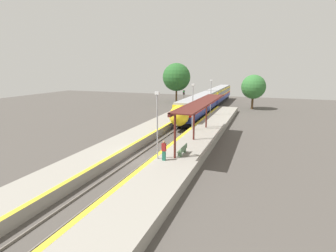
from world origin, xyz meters
TOP-DOWN VIEW (x-y plane):
  - ground_plane at (0.00, 0.00)m, footprint 120.00×120.00m
  - rail_left at (-0.72, 0.00)m, footprint 0.08×90.00m
  - rail_right at (0.72, 0.00)m, footprint 0.08×90.00m
  - train at (0.00, 32.06)m, footprint 2.73×43.62m
  - platform_right at (3.71, 0.00)m, footprint 4.07×64.00m
  - platform_left at (-3.53, 0.00)m, footprint 3.70×64.00m
  - platform_bench at (4.01, 0.57)m, footprint 0.44×1.79m
  - person_waiting at (2.94, -1.43)m, footprint 0.36×0.23m
  - railway_signal at (-2.26, 21.32)m, footprint 0.28×0.28m
  - lamppost_near at (2.27, -1.21)m, footprint 0.36×0.20m
  - lamppost_mid at (2.27, 10.20)m, footprint 0.36×0.20m
  - lamppost_far at (2.27, 21.62)m, footprint 0.36×0.20m
  - station_canopy at (4.19, 5.82)m, footprint 2.02×15.76m
  - background_tree_left at (-10.42, 41.71)m, footprint 6.91×6.91m
  - background_tree_right at (8.25, 36.31)m, footprint 4.98×4.98m

SIDE VIEW (x-z plane):
  - ground_plane at x=0.00m, z-range 0.00..0.00m
  - rail_left at x=-0.72m, z-range 0.00..0.15m
  - rail_right at x=0.72m, z-range 0.00..0.15m
  - platform_right at x=3.71m, z-range 0.00..0.87m
  - platform_left at x=-3.53m, z-range 0.00..0.87m
  - platform_bench at x=4.01m, z-range 0.91..1.80m
  - person_waiting at x=2.94m, z-range 0.91..2.65m
  - train at x=0.00m, z-range 0.28..4.14m
  - railway_signal at x=-2.26m, z-range 0.51..5.34m
  - lamppost_near at x=2.27m, z-range 1.27..7.08m
  - lamppost_mid at x=2.27m, z-range 1.27..7.08m
  - lamppost_far at x=2.27m, z-range 1.27..7.08m
  - background_tree_right at x=8.25m, z-range 1.08..8.25m
  - station_canopy at x=4.19m, z-range 2.70..6.95m
  - background_tree_left at x=-10.42m, z-range 1.38..11.06m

